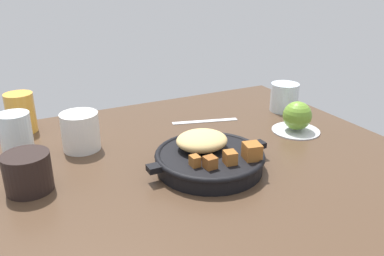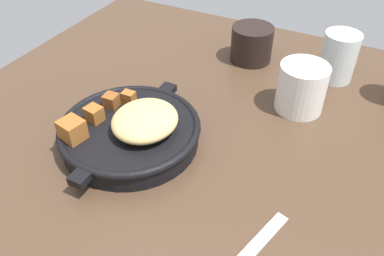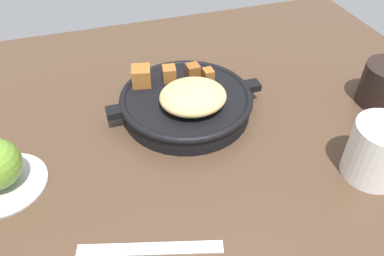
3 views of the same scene
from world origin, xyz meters
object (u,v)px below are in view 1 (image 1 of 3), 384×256
Objects in this scene: butter_knife at (205,121)px; coffee_mug_dark at (28,172)px; juice_glass_amber at (21,113)px; water_glass_tall at (16,134)px; ceramic_mug_white at (80,131)px; water_glass_short at (284,97)px; red_apple at (297,116)px; cast_iron_skillet at (209,157)px.

butter_knife is 2.06× the size of coffee_mug_dark.
juice_glass_amber reaches higher than water_glass_tall.
butter_knife is 2.05× the size of ceramic_mug_white.
water_glass_tall reaches higher than ceramic_mug_white.
butter_knife is 33.01cm from ceramic_mug_white.
red_apple is at bearing -117.19° from water_glass_short.
cast_iron_skillet is at bearing -49.87° from juice_glass_amber.
red_apple is 23.65cm from butter_knife.
water_glass_short reaches higher than cast_iron_skillet.
cast_iron_skillet is at bearing -100.98° from butter_knife.
water_glass_tall is (-45.52, 1.18, 4.51)cm from butter_knife.
water_glass_tall is (-33.80, 24.44, 2.07)cm from cast_iron_skillet.
butter_knife is 24.42cm from water_glass_short.
cast_iron_skillet is at bearing -165.67° from red_apple.
ceramic_mug_white is (-32.67, -2.40, 4.06)cm from butter_knife.
red_apple is at bearing -15.27° from water_glass_tall.
coffee_mug_dark is 1.07× the size of water_glass_short.
water_glass_short is (56.68, 0.04, -0.29)cm from ceramic_mug_white.
coffee_mug_dark is at bearing -93.05° from juice_glass_amber.
red_apple is 62.09cm from coffee_mug_dark.
butter_knife is 2.20× the size of water_glass_short.
ceramic_mug_white is at bearing 135.12° from cast_iron_skillet.
juice_glass_amber reaches higher than butter_knife.
coffee_mug_dark is (-62.09, 0.03, -0.51)cm from red_apple.
juice_glass_amber is at bearing 86.95° from coffee_mug_dark.
juice_glass_amber is (-10.75, 16.75, 0.68)cm from ceramic_mug_white.
butter_knife is at bearing 174.39° from water_glass_short.
coffee_mug_dark is at bearing -144.82° from butter_knife.
water_glass_tall is at bearing 144.13° from cast_iron_skillet.
coffee_mug_dark is at bearing 179.97° from red_apple.
butter_knife is 45.97cm from juice_glass_amber.
coffee_mug_dark reaches higher than butter_knife.
juice_glass_amber reaches higher than cast_iron_skillet.
water_glass_short reaches higher than red_apple.
cast_iron_skillet is 3.75× the size of red_apple.
butter_knife is at bearing 4.20° from ceramic_mug_white.
water_glass_short is 69.63cm from water_glass_tall.
water_glass_short is 0.80× the size of juice_glass_amber.
ceramic_mug_white is 1.07× the size of water_glass_short.
water_glass_tall is at bearing 91.66° from coffee_mug_dark.
water_glass_tall is at bearing -165.73° from butter_knife.
juice_glass_amber is (-43.42, 14.35, 4.73)cm from butter_knife.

